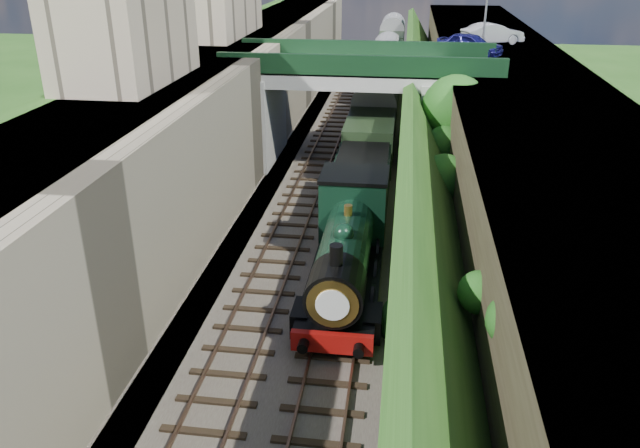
# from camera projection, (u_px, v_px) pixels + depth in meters

# --- Properties ---
(ground) EXTENTS (160.00, 160.00, 0.00)m
(ground) POSITION_uv_depth(u_px,v_px,m) (277.00, 431.00, 17.93)
(ground) COLOR #1E4714
(ground) RESTS_ON ground
(trackbed) EXTENTS (10.00, 90.00, 0.20)m
(trackbed) POSITION_uv_depth(u_px,v_px,m) (346.00, 185.00, 35.96)
(trackbed) COLOR #473F38
(trackbed) RESTS_ON ground
(retaining_wall) EXTENTS (1.00, 90.00, 7.00)m
(retaining_wall) POSITION_uv_depth(u_px,v_px,m) (250.00, 124.00, 35.25)
(retaining_wall) COLOR #756B56
(retaining_wall) RESTS_ON ground
(street_plateau_left) EXTENTS (6.00, 90.00, 7.00)m
(street_plateau_left) POSITION_uv_depth(u_px,v_px,m) (190.00, 122.00, 35.68)
(street_plateau_left) COLOR #262628
(street_plateau_left) RESTS_ON ground
(street_plateau_right) EXTENTS (8.00, 90.00, 6.25)m
(street_plateau_right) POSITION_uv_depth(u_px,v_px,m) (522.00, 141.00, 33.55)
(street_plateau_right) COLOR #262628
(street_plateau_right) RESTS_ON ground
(embankment_slope) EXTENTS (4.39, 90.00, 6.36)m
(embankment_slope) POSITION_uv_depth(u_px,v_px,m) (437.00, 165.00, 31.39)
(embankment_slope) COLOR #1E4714
(embankment_slope) RESTS_ON ground
(track_left) EXTENTS (2.50, 90.00, 0.20)m
(track_left) POSITION_uv_depth(u_px,v_px,m) (311.00, 181.00, 36.15)
(track_left) COLOR black
(track_left) RESTS_ON trackbed
(track_right) EXTENTS (2.50, 90.00, 0.20)m
(track_right) POSITION_uv_depth(u_px,v_px,m) (366.00, 183.00, 35.75)
(track_right) COLOR black
(track_right) RESTS_ON trackbed
(road_bridge) EXTENTS (16.00, 6.40, 7.25)m
(road_bridge) POSITION_uv_depth(u_px,v_px,m) (369.00, 101.00, 37.83)
(road_bridge) COLOR gray
(road_bridge) RESTS_ON ground
(building_near) EXTENTS (4.00, 8.00, 4.00)m
(building_near) POSITION_uv_depth(u_px,v_px,m) (126.00, 36.00, 28.06)
(building_near) COLOR gray
(building_near) RESTS_ON street_plateau_left
(tree) EXTENTS (3.60, 3.80, 6.60)m
(tree) POSITION_uv_depth(u_px,v_px,m) (457.00, 111.00, 33.29)
(tree) COLOR black
(tree) RESTS_ON ground
(car_blue) EXTENTS (4.51, 3.34, 1.43)m
(car_blue) POSITION_uv_depth(u_px,v_px,m) (470.00, 44.00, 39.59)
(car_blue) COLOR navy
(car_blue) RESTS_ON street_plateau_right
(car_silver) EXTENTS (4.62, 3.06, 1.44)m
(car_silver) POSITION_uv_depth(u_px,v_px,m) (492.00, 34.00, 44.32)
(car_silver) COLOR #A8A9AD
(car_silver) RESTS_ON street_plateau_right
(locomotive) EXTENTS (3.10, 10.23, 3.83)m
(locomotive) POSITION_uv_depth(u_px,v_px,m) (347.00, 250.00, 24.34)
(locomotive) COLOR black
(locomotive) RESTS_ON trackbed
(tender) EXTENTS (2.70, 6.00, 3.05)m
(tender) POSITION_uv_depth(u_px,v_px,m) (361.00, 189.00, 31.10)
(tender) COLOR black
(tender) RESTS_ON trackbed
(coach_front) EXTENTS (2.90, 18.00, 3.70)m
(coach_front) POSITION_uv_depth(u_px,v_px,m) (375.00, 117.00, 42.31)
(coach_front) COLOR black
(coach_front) RESTS_ON trackbed
(coach_middle) EXTENTS (2.90, 18.00, 3.70)m
(coach_middle) POSITION_uv_depth(u_px,v_px,m) (386.00, 68.00, 59.30)
(coach_middle) COLOR black
(coach_middle) RESTS_ON trackbed
(coach_rear) EXTENTS (2.90, 18.00, 3.70)m
(coach_rear) POSITION_uv_depth(u_px,v_px,m) (392.00, 40.00, 76.28)
(coach_rear) COLOR black
(coach_rear) RESTS_ON trackbed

